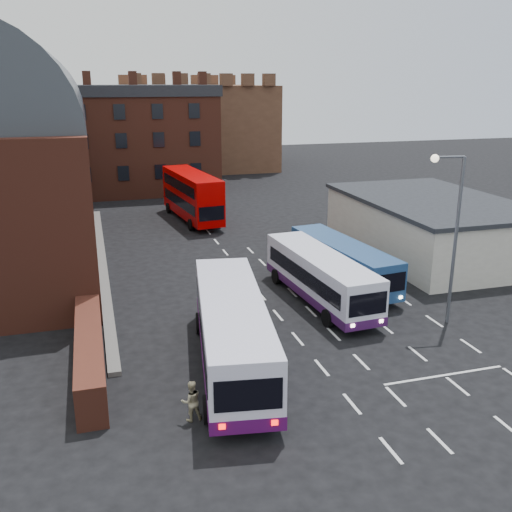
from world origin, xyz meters
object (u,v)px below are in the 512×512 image
object	(u,v)px
bus_blue	(343,260)
bus_red_double	(192,195)
street_lamp	(451,224)
pedestrian_beige	(191,401)
bus_white_inbound	(320,274)
pedestrian_red	(235,409)
bus_white_outbound	(232,327)

from	to	relation	value
bus_blue	bus_red_double	distance (m)	21.14
bus_red_double	street_lamp	world-z (taller)	street_lamp
street_lamp	pedestrian_beige	world-z (taller)	street_lamp
bus_white_inbound	pedestrian_red	xyz separation A→B (m)	(-8.03, -11.21, -0.92)
bus_white_inbound	pedestrian_beige	world-z (taller)	bus_white_inbound
bus_white_outbound	pedestrian_red	size ratio (longest dim) A/B	7.65
bus_white_inbound	pedestrian_beige	distance (m)	13.97
bus_red_double	pedestrian_red	size ratio (longest dim) A/B	7.01
bus_white_outbound	pedestrian_red	world-z (taller)	bus_white_outbound
street_lamp	pedestrian_beige	distance (m)	16.43
street_lamp	bus_red_double	bearing A→B (deg)	107.82
bus_white_outbound	pedestrian_beige	size ratio (longest dim) A/B	7.54
bus_white_outbound	bus_blue	world-z (taller)	bus_white_outbound
bus_red_double	bus_blue	bearing A→B (deg)	99.92
bus_white_outbound	street_lamp	xyz separation A→B (m)	(12.19, 1.67, 3.56)
bus_white_inbound	bus_blue	size ratio (longest dim) A/B	1.05
bus_blue	bus_red_double	xyz separation A→B (m)	(-6.15, 20.21, 0.74)
bus_white_inbound	bus_blue	world-z (taller)	bus_white_inbound
bus_white_inbound	bus_blue	bearing A→B (deg)	-140.45
bus_red_double	pedestrian_beige	xyz separation A→B (m)	(-5.96, -32.84, -1.56)
bus_red_double	pedestrian_red	distance (m)	34.20
bus_blue	pedestrian_red	xyz separation A→B (m)	(-10.61, -13.67, -0.83)
bus_white_inbound	street_lamp	size ratio (longest dim) A/B	1.19
bus_red_double	bus_white_outbound	bearing A→B (deg)	76.38
bus_blue	pedestrian_beige	size ratio (longest dim) A/B	6.27
bus_blue	pedestrian_red	distance (m)	17.32
bus_red_double	pedestrian_beige	bearing A→B (deg)	72.72
street_lamp	bus_white_outbound	bearing A→B (deg)	-172.20
bus_white_inbound	pedestrian_red	bearing A→B (deg)	50.38
bus_blue	street_lamp	xyz separation A→B (m)	(2.67, -7.20, 3.88)
bus_white_inbound	pedestrian_red	size ratio (longest dim) A/B	6.68
street_lamp	pedestrian_red	size ratio (longest dim) A/B	5.61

